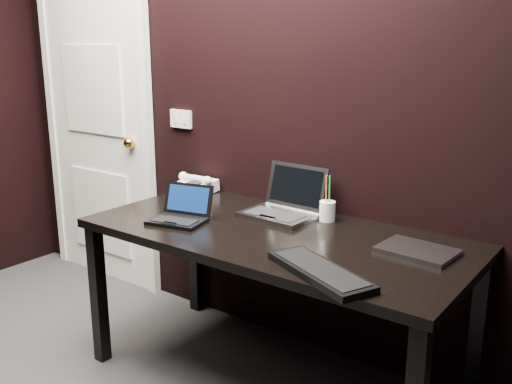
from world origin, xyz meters
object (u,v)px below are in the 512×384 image
Objects in this scene: mobile_phone at (177,194)px; ext_keyboard at (320,271)px; netbook at (180,215)px; silver_laptop at (283,207)px; door at (98,122)px; desk_phone at (196,185)px; desk at (275,248)px; pen_cup at (327,210)px; closed_laptop at (417,251)px.

ext_keyboard is at bearing -19.93° from mobile_phone.
netbook is 0.85× the size of silver_laptop.
door is 1.04m from mobile_phone.
door is 9.29× the size of desk_phone.
desk is at bearing -12.82° from door.
door is 1.35m from netbook.
silver_laptop is at bearing 11.90° from mobile_phone.
pen_cup is (0.84, -0.02, 0.01)m from desk_phone.
netbook reaches higher than desk.
desk is 16.64× the size of mobile_phone.
closed_laptop is 1.31× the size of desk_phone.
ext_keyboard is at bearing -45.62° from silver_laptop.
ext_keyboard reaches higher than closed_laptop.
silver_laptop reaches higher than closed_laptop.
closed_laptop is at bearing -7.65° from desk_phone.
ext_keyboard is (2.05, -0.68, -0.29)m from door.
desk is at bearing 17.74° from netbook.
door is at bearing 167.18° from desk.
desk_phone is at bearing 172.35° from closed_laptop.
silver_laptop is 0.71× the size of ext_keyboard.
closed_laptop is at bearing 0.98° from mobile_phone.
netbook is 0.96× the size of closed_laptop.
mobile_phone is at bearing -16.26° from door.
mobile_phone is at bearing -179.02° from closed_laptop.
desk is at bearing -111.08° from pen_cup.
desk_phone reaches higher than ext_keyboard.
desk_phone is 0.21m from mobile_phone.
door is 9.93× the size of pen_cup.
pen_cup is (0.79, 0.18, 0.01)m from mobile_phone.
mobile_phone is at bearing 136.94° from netbook.
desk is at bearing -21.92° from desk_phone.
closed_laptop is (0.20, 0.42, -0.00)m from ext_keyboard.
door is 0.96m from desk_phone.
closed_laptop is 1.40× the size of pen_cup.
ext_keyboard is at bearing -62.58° from pen_cup.
door reaches higher than ext_keyboard.
mobile_phone is (-0.25, 0.23, 0.01)m from netbook.
closed_laptop is at bearing -8.15° from silver_laptop.
pen_cup is at bearing 162.27° from closed_laptop.
closed_laptop is at bearing 10.91° from desk.
netbook is at bearing -133.10° from silver_laptop.
pen_cup reaches higher than desk_phone.
desk is 4.97× the size of silver_laptop.
desk_phone is (-1.33, 0.18, 0.03)m from closed_laptop.
mobile_phone is (-0.58, -0.12, -0.01)m from silver_laptop.
silver_laptop is 0.22m from pen_cup.
ext_keyboard is 2.24× the size of pen_cup.
desk is 0.62m from closed_laptop.
netbook reaches higher than mobile_phone.
desk is (1.65, -0.38, -0.38)m from door.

